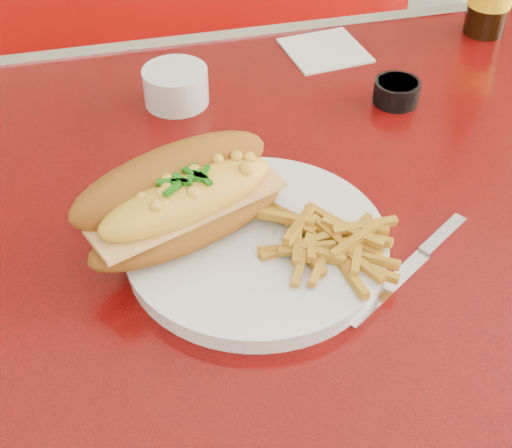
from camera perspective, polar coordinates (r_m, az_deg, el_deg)
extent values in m
cube|color=#B50C0B|center=(0.87, 2.57, 1.80)|extent=(1.20, 0.80, 0.04)
cube|color=silver|center=(1.19, -2.81, 13.91)|extent=(1.22, 0.03, 0.04)
cylinder|color=silver|center=(1.15, 1.99, -12.79)|extent=(0.09, 0.09, 0.72)
cube|color=#A20E0A|center=(1.80, -4.74, 4.58)|extent=(1.20, 0.50, 0.45)
cylinder|color=silver|center=(0.77, 0.00, -1.70)|extent=(0.36, 0.36, 0.02)
cylinder|color=silver|center=(0.76, 0.00, -1.11)|extent=(0.36, 0.36, 0.00)
ellipsoid|color=#915517|center=(0.75, -5.33, 0.26)|extent=(0.25, 0.15, 0.05)
cube|color=#EEBC6A|center=(0.74, -5.42, 1.37)|extent=(0.22, 0.13, 0.01)
ellipsoid|color=yellow|center=(0.73, -5.48, 2.12)|extent=(0.21, 0.13, 0.05)
ellipsoid|color=#915517|center=(0.75, -6.74, 3.58)|extent=(0.25, 0.16, 0.09)
cube|color=silver|center=(0.81, -0.46, 2.24)|extent=(0.07, 0.10, 0.00)
cube|color=silver|center=(0.85, -3.82, 4.27)|extent=(0.03, 0.03, 0.00)
cylinder|color=silver|center=(1.01, -6.44, 10.90)|extent=(0.10, 0.10, 0.05)
cylinder|color=black|center=(1.00, -6.53, 11.99)|extent=(0.09, 0.09, 0.01)
cylinder|color=black|center=(1.03, 11.18, 10.34)|extent=(0.08, 0.08, 0.03)
cylinder|color=#D9854E|center=(1.02, 11.28, 10.95)|extent=(0.07, 0.07, 0.01)
cube|color=silver|center=(0.75, 10.53, -5.06)|extent=(0.12, 0.09, 0.00)
cube|color=silver|center=(0.82, 14.72, -0.86)|extent=(0.07, 0.05, 0.01)
cube|color=silver|center=(1.14, 5.52, 13.66)|extent=(0.13, 0.13, 0.00)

